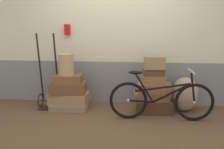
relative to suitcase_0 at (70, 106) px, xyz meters
The scene contains 16 objects.
ground 0.90m from the suitcase_0, 21.82° to the right, with size 10.12×5.20×0.06m, color brown.
station_building 1.58m from the suitcase_0, 31.36° to the left, with size 8.12×0.74×2.55m.
suitcase_0 is the anchor object (origin of this frame).
suitcase_1 0.15m from the suitcase_0, 112.03° to the left, with size 0.69×0.44×0.18m, color #9E754C.
suitcase_2 0.34m from the suitcase_0, 143.41° to the left, with size 0.63×0.42×0.20m, color brown.
suitcase_3 0.51m from the suitcase_0, 130.73° to the right, with size 0.48×0.31×0.14m, color brown.
suitcase_4 1.53m from the suitcase_0, ahead, with size 0.61×0.37×0.21m, color #4C2D19.
suitcase_5 1.49m from the suitcase_0, ahead, with size 0.59×0.34×0.13m, color olive.
suitcase_6 1.57m from the suitcase_0, ahead, with size 0.57×0.34×0.17m, color olive.
suitcase_7 1.61m from the suitcase_0, ahead, with size 0.40×0.23×0.14m, color olive.
suitcase_8 1.64m from the suitcase_0, ahead, with size 0.36×0.21×0.12m, color brown.
suitcase_9 1.72m from the suitcase_0, ahead, with size 0.34×0.21×0.22m, color #9E754C.
wicker_basket 0.77m from the suitcase_0, behind, with size 0.27×0.27×0.38m, color tan.
luggage_trolley 0.50m from the suitcase_0, behind, with size 0.39×0.34×1.38m.
burlap_sack 2.09m from the suitcase_0, ahead, with size 0.47×0.40×0.61m, color tan.
bicycle 1.67m from the suitcase_0, 12.97° to the right, with size 1.67×0.46×0.82m.
Camera 1 is at (0.37, -3.84, 1.52)m, focal length 38.95 mm.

